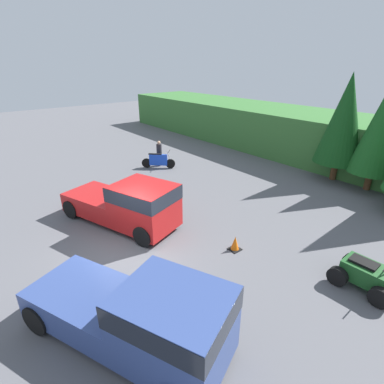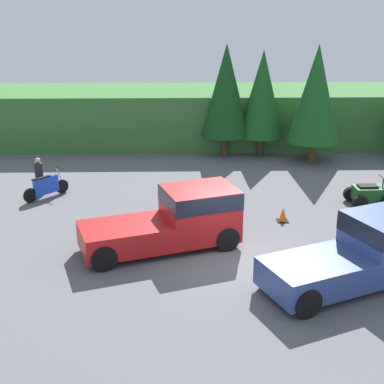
# 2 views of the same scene
# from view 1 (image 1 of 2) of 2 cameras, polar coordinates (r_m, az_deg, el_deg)

# --- Properties ---
(ground_plane) EXTENTS (80.00, 80.00, 0.00)m
(ground_plane) POSITION_cam_1_polar(r_m,az_deg,el_deg) (11.30, -11.89, -11.32)
(ground_plane) COLOR #5B5B60
(hillside_backdrop) EXTENTS (44.00, 6.00, 3.07)m
(hillside_backdrop) POSITION_cam_1_polar(r_m,az_deg,el_deg) (22.16, 27.68, 8.34)
(hillside_backdrop) COLOR #387033
(hillside_backdrop) RESTS_ON ground_plane
(tree_left) EXTENTS (2.60, 2.60, 5.92)m
(tree_left) POSITION_cam_1_polar(r_m,az_deg,el_deg) (18.67, 27.03, 12.23)
(tree_left) COLOR brown
(tree_left) RESTS_ON ground_plane
(tree_mid_left) EXTENTS (2.46, 2.46, 5.59)m
(tree_mid_left) POSITION_cam_1_polar(r_m,az_deg,el_deg) (17.97, 32.39, 10.15)
(tree_mid_left) COLOR brown
(tree_mid_left) RESTS_ON ground_plane
(pickup_truck_red) EXTENTS (5.56, 3.52, 1.99)m
(pickup_truck_red) POSITION_cam_1_polar(r_m,az_deg,el_deg) (12.54, -11.82, -2.11)
(pickup_truck_red) COLOR red
(pickup_truck_red) RESTS_ON ground_plane
(pickup_truck_second) EXTENTS (5.57, 3.83, 1.99)m
(pickup_truck_second) POSITION_cam_1_polar(r_m,az_deg,el_deg) (7.49, -9.15, -22.27)
(pickup_truck_second) COLOR #334784
(pickup_truck_second) RESTS_ON ground_plane
(dirt_bike) EXTENTS (1.56, 1.66, 1.16)m
(dirt_bike) POSITION_cam_1_polar(r_m,az_deg,el_deg) (19.56, -6.42, 5.93)
(dirt_bike) COLOR black
(dirt_bike) RESTS_ON ground_plane
(quad_atv) EXTENTS (1.84, 1.34, 1.16)m
(quad_atv) POSITION_cam_1_polar(r_m,az_deg,el_deg) (10.78, 30.20, -13.45)
(quad_atv) COLOR black
(quad_atv) RESTS_ON ground_plane
(rider_person) EXTENTS (0.48, 0.48, 1.67)m
(rider_person) POSITION_cam_1_polar(r_m,az_deg,el_deg) (19.86, -6.26, 7.51)
(rider_person) COLOR brown
(rider_person) RESTS_ON ground_plane
(traffic_cone) EXTENTS (0.42, 0.42, 0.55)m
(traffic_cone) POSITION_cam_1_polar(r_m,az_deg,el_deg) (11.22, 8.20, -9.71)
(traffic_cone) COLOR black
(traffic_cone) RESTS_ON ground_plane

